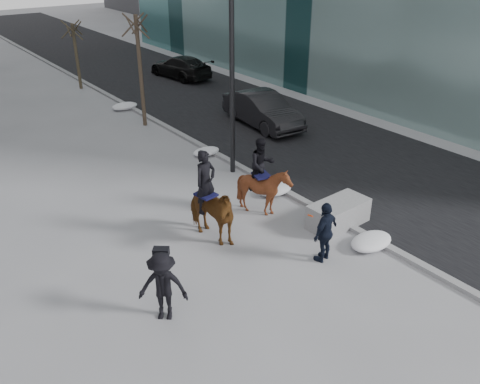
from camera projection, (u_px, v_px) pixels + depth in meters
ground at (266, 255)px, 14.18m from camera, size 120.00×120.00×0.00m
road at (247, 117)px, 25.07m from camera, size 8.00×90.00×0.01m
curb at (177, 132)px, 22.90m from camera, size 0.25×90.00×0.12m
planter at (338, 214)px, 15.52m from camera, size 1.97×1.05×0.77m
car_near at (263, 110)px, 23.56m from camera, size 2.03×4.81×1.55m
car_far at (181, 67)px, 31.71m from camera, size 2.44×4.85×1.35m
tree_near at (140, 66)px, 22.72m from camera, size 1.20×1.20×5.53m
tree_far at (76, 53)px, 28.81m from camera, size 1.20×1.20×4.06m
mounted_left at (209, 208)px, 14.50m from camera, size 1.26×2.24×2.74m
mounted_right at (264, 185)px, 15.92m from camera, size 1.67×1.78×2.50m
feeder at (325, 232)px, 13.61m from camera, size 1.10×0.97×1.75m
camera_crew at (163, 286)px, 11.49m from camera, size 1.29×1.22×1.75m
lamppost at (235, 36)px, 16.86m from camera, size 0.25×2.19×9.09m
snow_piles at (229, 163)px, 19.51m from camera, size 1.40×17.05×0.35m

